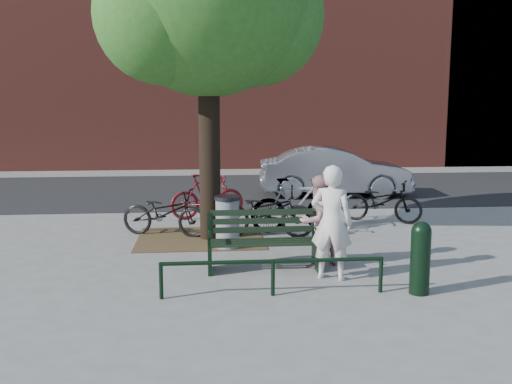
{
  "coord_description": "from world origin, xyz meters",
  "views": [
    {
      "loc": [
        -0.91,
        -8.6,
        2.58
      ],
      "look_at": [
        -0.03,
        1.0,
        1.09
      ],
      "focal_mm": 40.0,
      "sensor_mm": 36.0,
      "label": 1
    }
  ],
  "objects": [
    {
      "name": "townhouse_row",
      "position": [
        0.17,
        16.0,
        6.25
      ],
      "size": [
        45.0,
        4.0,
        14.0
      ],
      "color": "maroon",
      "rests_on": "ground"
    },
    {
      "name": "bollard",
      "position": [
        2.01,
        -1.3,
        0.54
      ],
      "size": [
        0.27,
        0.27,
        1.01
      ],
      "color": "black",
      "rests_on": "ground"
    },
    {
      "name": "person_left",
      "position": [
        0.95,
        -0.52,
        0.85
      ],
      "size": [
        0.74,
        0.63,
        1.71
      ],
      "primitive_type": "imported",
      "rotation": [
        0.0,
        0.0,
        2.71
      ],
      "color": "silver",
      "rests_on": "ground"
    },
    {
      "name": "bicycle_e",
      "position": [
        2.97,
        3.43,
        0.46
      ],
      "size": [
        1.85,
        1.35,
        0.92
      ],
      "primitive_type": "imported",
      "rotation": [
        0.0,
        0.0,
        1.1
      ],
      "color": "black",
      "rests_on": "ground"
    },
    {
      "name": "ground",
      "position": [
        0.0,
        0.0,
        0.0
      ],
      "size": [
        90.0,
        90.0,
        0.0
      ],
      "primitive_type": "plane",
      "color": "gray",
      "rests_on": "ground"
    },
    {
      "name": "bicycle_d",
      "position": [
        0.93,
        2.6,
        0.56
      ],
      "size": [
        1.88,
        0.63,
        1.11
      ],
      "primitive_type": "imported",
      "rotation": [
        0.0,
        0.0,
        1.63
      ],
      "color": "gray",
      "rests_on": "ground"
    },
    {
      "name": "road",
      "position": [
        0.0,
        8.5,
        0.01
      ],
      "size": [
        40.0,
        7.0,
        0.01
      ],
      "primitive_type": "cube",
      "color": "black",
      "rests_on": "ground"
    },
    {
      "name": "park_bench",
      "position": [
        -0.0,
        0.08,
        0.48
      ],
      "size": [
        1.74,
        0.54,
        0.97
      ],
      "color": "black",
      "rests_on": "ground"
    },
    {
      "name": "street_tree",
      "position": [
        -0.75,
        2.2,
        4.42
      ],
      "size": [
        4.2,
        3.8,
        6.5
      ],
      "color": "black",
      "rests_on": "ground"
    },
    {
      "name": "guard_railing",
      "position": [
        0.0,
        -1.2,
        0.4
      ],
      "size": [
        3.06,
        0.06,
        0.51
      ],
      "color": "black",
      "rests_on": "ground"
    },
    {
      "name": "person_right",
      "position": [
        0.89,
        0.15,
        0.74
      ],
      "size": [
        0.9,
        0.85,
        1.47
      ],
      "primitive_type": "imported",
      "rotation": [
        0.0,
        0.0,
        3.7
      ],
      "color": "#C1848D",
      "rests_on": "ground"
    },
    {
      "name": "dirt_pit",
      "position": [
        -1.0,
        2.2,
        0.01
      ],
      "size": [
        2.4,
        2.0,
        0.02
      ],
      "primitive_type": "cube",
      "color": "brown",
      "rests_on": "ground"
    },
    {
      "name": "bicycle_c",
      "position": [
        0.26,
        2.2,
        0.51
      ],
      "size": [
        2.0,
        0.95,
        1.01
      ],
      "primitive_type": "imported",
      "rotation": [
        0.0,
        0.0,
        1.42
      ],
      "color": "black",
      "rests_on": "ground"
    },
    {
      "name": "parked_car",
      "position": [
        2.75,
        7.05,
        0.69
      ],
      "size": [
        4.28,
        1.73,
        1.38
      ],
      "primitive_type": "imported",
      "rotation": [
        0.0,
        0.0,
        1.51
      ],
      "color": "gray",
      "rests_on": "ground"
    },
    {
      "name": "bicycle_b",
      "position": [
        -0.84,
        4.18,
        0.51
      ],
      "size": [
        1.77,
        0.87,
        1.02
      ],
      "primitive_type": "imported",
      "rotation": [
        0.0,
        0.0,
        1.81
      ],
      "color": "#5A0C12",
      "rests_on": "ground"
    },
    {
      "name": "bicycle_a",
      "position": [
        -1.69,
        2.51,
        0.47
      ],
      "size": [
        1.88,
        1.18,
        0.93
      ],
      "primitive_type": "imported",
      "rotation": [
        0.0,
        0.0,
        1.23
      ],
      "color": "black",
      "rests_on": "ground"
    },
    {
      "name": "litter_bin",
      "position": [
        -0.5,
        1.42,
        0.48
      ],
      "size": [
        0.47,
        0.47,
        0.95
      ],
      "color": "gray",
      "rests_on": "ground"
    }
  ]
}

